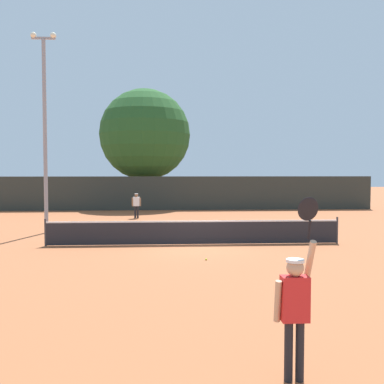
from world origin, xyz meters
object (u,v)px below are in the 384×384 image
object	(u,v)px
tennis_ball	(206,259)
parked_car_near	(145,195)
parked_car_far	(283,194)
player_serving	(295,300)
large_tree	(145,135)
parked_car_mid	(195,195)
light_pole	(45,121)
player_receiving	(136,203)

from	to	relation	value
tennis_ball	parked_car_near	xyz separation A→B (m)	(-3.18, 24.17, 0.74)
tennis_ball	parked_car_far	xyz separation A→B (m)	(9.59, 25.89, 0.74)
player_serving	parked_car_far	world-z (taller)	player_serving
player_serving	large_tree	world-z (taller)	large_tree
large_tree	parked_car_mid	world-z (taller)	large_tree
large_tree	parked_car_near	distance (m)	5.80
tennis_ball	light_pole	world-z (taller)	light_pole
light_pole	large_tree	xyz separation A→B (m)	(3.94, 14.66, 0.61)
player_serving	player_receiving	bearing A→B (deg)	99.91
player_receiving	parked_car_near	bearing A→B (deg)	-89.98
tennis_ball	parked_car_far	distance (m)	27.62
light_pole	parked_car_far	world-z (taller)	light_pole
large_tree	parked_car_far	world-z (taller)	large_tree
tennis_ball	parked_car_near	size ratio (longest dim) A/B	0.02
player_serving	player_receiving	world-z (taller)	player_serving
parked_car_near	tennis_ball	bearing A→B (deg)	-86.27
light_pole	parked_car_far	bearing A→B (deg)	49.09
player_serving	parked_car_far	distance (m)	35.27
large_tree	parked_car_far	xyz separation A→B (m)	(12.65, 4.48, -5.10)
player_serving	light_pole	size ratio (longest dim) A/B	0.27
player_receiving	tennis_ball	size ratio (longest dim) A/B	22.62
player_receiving	tennis_ball	bearing A→B (deg)	103.89
player_receiving	parked_car_far	distance (m)	18.25
parked_car_mid	player_serving	bearing A→B (deg)	-88.21
player_receiving	parked_car_far	bearing A→B (deg)	-134.40
light_pole	tennis_ball	bearing A→B (deg)	-43.93
player_serving	light_pole	world-z (taller)	light_pole
parked_car_far	parked_car_mid	bearing A→B (deg)	-162.60
player_receiving	tennis_ball	xyz separation A→B (m)	(3.18, -12.85, -0.90)
tennis_ball	light_pole	size ratio (longest dim) A/B	0.01
player_serving	parked_car_mid	distance (m)	32.26
parked_car_far	large_tree	bearing A→B (deg)	-155.36
large_tree	parked_car_far	size ratio (longest dim) A/B	2.20
large_tree	parked_car_far	distance (m)	14.36
tennis_ball	light_pole	bearing A→B (deg)	136.07
player_serving	parked_car_near	xyz separation A→B (m)	(-3.68, 32.35, -0.37)
player_receiving	tennis_ball	distance (m)	13.26
parked_car_far	player_serving	bearing A→B (deg)	-99.82
parked_car_near	parked_car_mid	bearing A→B (deg)	-5.08
player_receiving	parked_car_near	distance (m)	11.32
tennis_ball	large_tree	size ratio (longest dim) A/B	0.01
tennis_ball	parked_car_mid	bearing A→B (deg)	87.07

